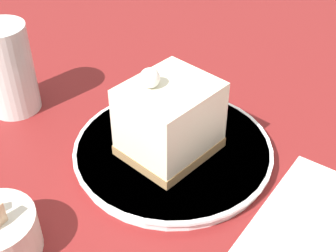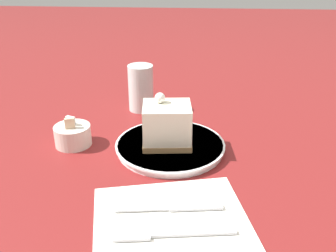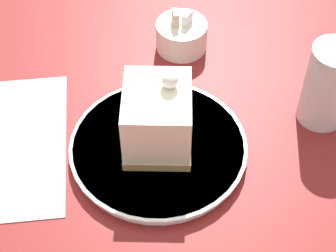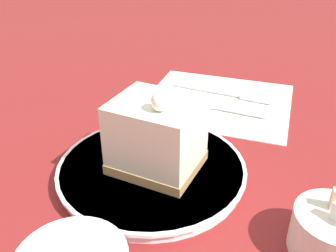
% 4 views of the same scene
% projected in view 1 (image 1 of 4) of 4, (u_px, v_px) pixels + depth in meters
% --- Properties ---
extents(ground_plane, '(4.00, 4.00, 0.00)m').
position_uv_depth(ground_plane, '(192.00, 177.00, 0.51)').
color(ground_plane, maroon).
extents(plate, '(0.23, 0.23, 0.02)m').
position_uv_depth(plate, '(173.00, 151.00, 0.53)').
color(plate, white).
rests_on(plate, ground_plane).
extents(cake_slice, '(0.09, 0.10, 0.11)m').
position_uv_depth(cake_slice, '(168.00, 120.00, 0.50)').
color(cake_slice, '#AD8451').
rests_on(cake_slice, plate).
extents(knife, '(0.03, 0.17, 0.00)m').
position_uv_depth(knife, '(334.00, 245.00, 0.43)').
color(knife, silver).
rests_on(knife, napkin).
extents(drinking_glass, '(0.06, 0.06, 0.12)m').
position_uv_depth(drinking_glass, '(8.00, 69.00, 0.58)').
color(drinking_glass, silver).
rests_on(drinking_glass, ground_plane).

